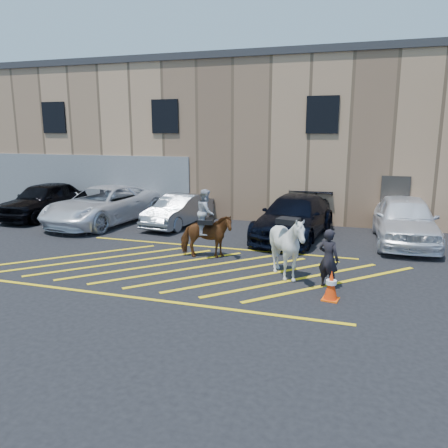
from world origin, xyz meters
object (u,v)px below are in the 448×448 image
(car_black_suv, at_px, (44,200))
(traffic_cone, at_px, (331,285))
(car_blue_suv, at_px, (294,217))
(mounted_bay, at_px, (206,230))
(car_white_pickup, at_px, (103,205))
(saddled_white, at_px, (287,246))
(handler, at_px, (328,259))
(car_white_suv, at_px, (405,220))
(car_silver_sedan, at_px, (179,210))

(car_black_suv, distance_m, traffic_cone, 14.89)
(car_black_suv, height_order, car_blue_suv, car_black_suv)
(car_black_suv, height_order, traffic_cone, car_black_suv)
(mounted_bay, bearing_deg, car_white_pickup, 149.09)
(car_blue_suv, height_order, saddled_white, saddled_white)
(car_white_pickup, relative_size, car_blue_suv, 1.09)
(car_black_suv, relative_size, traffic_cone, 6.63)
(car_blue_suv, bearing_deg, saddled_white, -76.42)
(car_blue_suv, relative_size, saddled_white, 2.83)
(mounted_bay, distance_m, traffic_cone, 4.75)
(traffic_cone, bearing_deg, mounted_bay, 148.72)
(car_white_pickup, relative_size, saddled_white, 3.08)
(saddled_white, distance_m, traffic_cone, 1.82)
(handler, bearing_deg, traffic_cone, 127.11)
(handler, bearing_deg, car_white_suv, -84.93)
(car_black_suv, bearing_deg, mounted_bay, -21.46)
(car_black_suv, xyz_separation_m, saddled_white, (12.17, -5.23, 0.09))
(traffic_cone, bearing_deg, handler, 99.86)
(mounted_bay, height_order, traffic_cone, mounted_bay)
(saddled_white, bearing_deg, car_black_suv, 156.72)
(saddled_white, bearing_deg, car_silver_sedan, 135.43)
(car_white_suv, distance_m, traffic_cone, 6.70)
(car_silver_sedan, bearing_deg, car_white_suv, 6.12)
(car_silver_sedan, distance_m, mounted_bay, 5.00)
(car_black_suv, xyz_separation_m, handler, (13.28, -5.61, -0.05))
(car_black_suv, distance_m, car_white_suv, 15.53)
(car_white_suv, bearing_deg, car_blue_suv, -177.58)
(car_white_pickup, relative_size, car_silver_sedan, 1.46)
(car_white_pickup, xyz_separation_m, traffic_cone, (10.06, -6.06, -0.44))
(car_silver_sedan, distance_m, car_blue_suv, 5.01)
(handler, distance_m, traffic_cone, 0.93)
(saddled_white, height_order, traffic_cone, saddled_white)
(saddled_white, bearing_deg, car_white_suv, 56.84)
(traffic_cone, bearing_deg, car_black_suv, 154.38)
(car_silver_sedan, xyz_separation_m, car_blue_suv, (4.98, -0.57, 0.12))
(car_white_suv, xyz_separation_m, traffic_cone, (-2.10, -6.35, -0.49))
(car_white_pickup, height_order, car_white_suv, car_white_suv)
(car_white_pickup, xyz_separation_m, handler, (9.91, -5.23, -0.04))
(car_white_suv, height_order, mounted_bay, mounted_bay)
(car_white_pickup, height_order, car_blue_suv, car_white_pickup)
(car_white_suv, distance_m, handler, 5.96)
(saddled_white, relative_size, traffic_cone, 2.59)
(mounted_bay, xyz_separation_m, saddled_white, (2.78, -1.25, 0.02))
(car_blue_suv, distance_m, mounted_bay, 4.26)
(car_silver_sedan, bearing_deg, traffic_cone, -36.45)
(car_black_suv, distance_m, car_blue_suv, 11.64)
(handler, height_order, mounted_bay, mounted_bay)
(car_black_suv, height_order, car_white_suv, car_white_suv)
(saddled_white, bearing_deg, mounted_bay, 155.81)
(car_silver_sedan, height_order, traffic_cone, car_silver_sedan)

